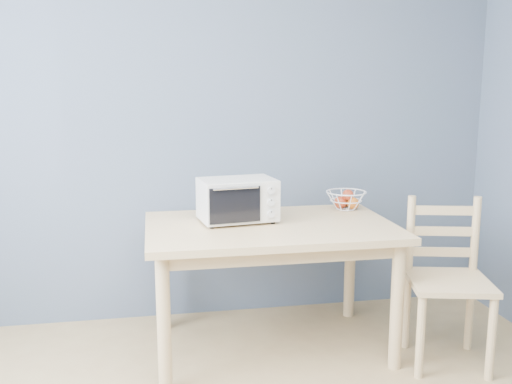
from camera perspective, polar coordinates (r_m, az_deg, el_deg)
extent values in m
cube|color=#4E596C|center=(3.70, -6.16, 7.05)|extent=(4.00, 0.01, 2.60)
cube|color=tan|center=(3.25, 1.44, -3.56)|extent=(1.40, 0.90, 0.04)
cylinder|color=tan|center=(2.95, -9.20, -12.87)|extent=(0.07, 0.07, 0.71)
cylinder|color=tan|center=(3.22, 13.91, -11.05)|extent=(0.07, 0.07, 0.71)
cylinder|color=tan|center=(3.65, -9.50, -8.27)|extent=(0.07, 0.07, 0.71)
cylinder|color=tan|center=(3.86, 9.37, -7.19)|extent=(0.07, 0.07, 0.71)
cube|color=silver|center=(3.27, -1.88, -0.72)|extent=(0.46, 0.34, 0.24)
cube|color=black|center=(3.26, -2.84, -0.82)|extent=(0.31, 0.28, 0.18)
cube|color=black|center=(3.12, -2.11, -1.33)|extent=(0.29, 0.05, 0.20)
cylinder|color=silver|center=(3.09, -2.03, 0.37)|extent=(0.26, 0.05, 0.01)
cube|color=silver|center=(3.19, 1.45, -1.02)|extent=(0.12, 0.02, 0.22)
cylinder|color=black|center=(3.15, -4.44, -3.52)|extent=(0.02, 0.02, 0.01)
cylinder|color=black|center=(3.26, 1.72, -3.04)|extent=(0.02, 0.02, 0.01)
cylinder|color=black|center=(3.36, -5.34, -2.66)|extent=(0.02, 0.02, 0.01)
cylinder|color=black|center=(3.46, 0.48, -2.24)|extent=(0.02, 0.02, 0.01)
cylinder|color=silver|center=(3.17, 1.52, 0.12)|extent=(0.04, 0.02, 0.04)
cylinder|color=silver|center=(3.18, 1.52, -1.06)|extent=(0.04, 0.02, 0.04)
cylinder|color=silver|center=(3.19, 1.51, -2.22)|extent=(0.04, 0.02, 0.04)
torus|color=white|center=(3.64, 9.02, 0.01)|extent=(0.27, 0.27, 0.01)
torus|color=white|center=(3.65, 8.99, -0.83)|extent=(0.21, 0.21, 0.01)
torus|color=white|center=(3.66, 8.97, -1.66)|extent=(0.13, 0.13, 0.01)
sphere|color=red|center=(3.65, 8.42, -1.05)|extent=(0.08, 0.08, 0.08)
sphere|color=#C86117|center=(3.65, 9.67, -1.12)|extent=(0.08, 0.08, 0.08)
sphere|color=#E9895A|center=(3.70, 8.80, -0.95)|extent=(0.08, 0.08, 0.08)
sphere|color=red|center=(3.64, 9.18, -0.31)|extent=(0.07, 0.07, 0.07)
cube|color=tan|center=(3.32, 18.75, -8.51)|extent=(0.51, 0.51, 0.03)
cylinder|color=tan|center=(3.20, 16.11, -13.78)|extent=(0.04, 0.04, 0.46)
cylinder|color=tan|center=(3.29, 22.48, -13.43)|extent=(0.04, 0.04, 0.46)
cylinder|color=tan|center=(3.52, 14.80, -11.37)|extent=(0.04, 0.04, 0.46)
cylinder|color=tan|center=(3.61, 20.59, -11.14)|extent=(0.04, 0.04, 0.46)
cylinder|color=tan|center=(3.38, 15.17, -4.18)|extent=(0.04, 0.04, 0.46)
cylinder|color=tan|center=(3.48, 21.07, -4.13)|extent=(0.04, 0.04, 0.46)
cube|color=tan|center=(3.45, 18.07, -5.71)|extent=(0.36, 0.10, 0.05)
cube|color=tan|center=(3.42, 18.19, -3.75)|extent=(0.36, 0.10, 0.05)
cube|color=tan|center=(3.39, 18.30, -1.76)|extent=(0.36, 0.10, 0.05)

